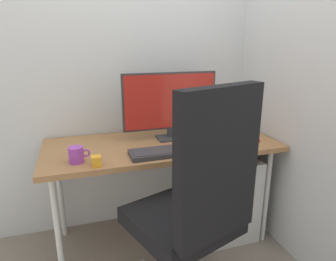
% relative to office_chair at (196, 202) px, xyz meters
% --- Properties ---
extents(ground_plane, '(8.00, 8.00, 0.00)m').
position_rel_office_chair_xyz_m(ground_plane, '(0.01, 0.63, -0.64)').
color(ground_plane, slate).
extents(wall_back, '(3.35, 0.04, 2.80)m').
position_rel_office_chair_xyz_m(wall_back, '(0.01, 0.98, 0.76)').
color(wall_back, silver).
rests_on(wall_back, ground_plane).
extents(wall_side_right, '(0.04, 2.48, 2.80)m').
position_rel_office_chair_xyz_m(wall_side_right, '(0.80, 0.36, 0.76)').
color(wall_side_right, silver).
rests_on(wall_side_right, ground_plane).
extents(desk, '(1.52, 0.64, 0.73)m').
position_rel_office_chair_xyz_m(desk, '(0.01, 0.63, 0.04)').
color(desk, '#996B42').
rests_on(desk, ground_plane).
extents(office_chair, '(0.62, 0.64, 1.21)m').
position_rel_office_chair_xyz_m(office_chair, '(0.00, 0.00, 0.00)').
color(office_chair, black).
rests_on(office_chair, ground_plane).
extents(filing_cabinet, '(0.38, 0.54, 0.60)m').
position_rel_office_chair_xyz_m(filing_cabinet, '(0.47, 0.64, -0.34)').
color(filing_cabinet, silver).
rests_on(filing_cabinet, ground_plane).
extents(monitor, '(0.64, 0.14, 0.45)m').
position_rel_office_chair_xyz_m(monitor, '(0.09, 0.70, 0.34)').
color(monitor, '#333338').
rests_on(monitor, desk).
extents(keyboard, '(0.43, 0.16, 0.03)m').
position_rel_office_chair_xyz_m(keyboard, '(-0.03, 0.42, 0.11)').
color(keyboard, '#333338').
rests_on(keyboard, desk).
extents(mouse, '(0.06, 0.09, 0.03)m').
position_rel_office_chair_xyz_m(mouse, '(0.38, 0.43, 0.11)').
color(mouse, '#333338').
rests_on(mouse, desk).
extents(pen_holder, '(0.09, 0.09, 0.18)m').
position_rel_office_chair_xyz_m(pen_holder, '(0.63, 0.84, 0.14)').
color(pen_holder, silver).
rests_on(pen_holder, desk).
extents(notebook, '(0.17, 0.16, 0.02)m').
position_rel_office_chair_xyz_m(notebook, '(0.56, 0.50, 0.10)').
color(notebook, '#B23333').
rests_on(notebook, desk).
extents(coffee_mug, '(0.12, 0.08, 0.09)m').
position_rel_office_chair_xyz_m(coffee_mug, '(-0.53, 0.45, 0.14)').
color(coffee_mug, purple).
rests_on(coffee_mug, desk).
extents(desk_clamp_accessory, '(0.05, 0.05, 0.06)m').
position_rel_office_chair_xyz_m(desk_clamp_accessory, '(-0.43, 0.37, 0.12)').
color(desk_clamp_accessory, orange).
rests_on(desk_clamp_accessory, desk).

